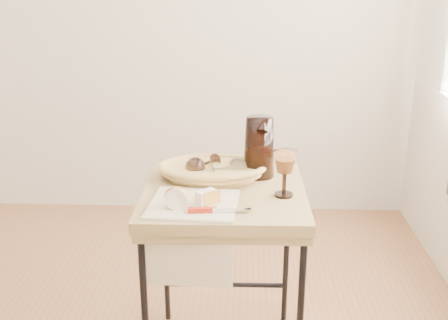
# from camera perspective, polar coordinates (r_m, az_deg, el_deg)

# --- Properties ---
(side_table) EXTENTS (0.59, 0.59, 0.74)m
(side_table) POSITION_cam_1_polar(r_m,az_deg,el_deg) (2.11, 0.02, -12.57)
(side_table) COLOR brown
(side_table) RESTS_ON floor
(tea_towel) EXTENTS (0.31, 0.28, 0.01)m
(tea_towel) POSITION_cam_1_polar(r_m,az_deg,el_deg) (1.82, -3.24, -4.66)
(tea_towel) COLOR beige
(tea_towel) RESTS_ON side_table
(bread_basket) EXTENTS (0.37, 0.26, 0.05)m
(bread_basket) POSITION_cam_1_polar(r_m,az_deg,el_deg) (2.04, -1.25, -1.21)
(bread_basket) COLOR #C28F46
(bread_basket) RESTS_ON side_table
(goblet_lying_a) EXTENTS (0.14, 0.14, 0.08)m
(goblet_lying_a) POSITION_cam_1_polar(r_m,az_deg,el_deg) (2.05, -2.13, -0.43)
(goblet_lying_a) COLOR #483226
(goblet_lying_a) RESTS_ON bread_basket
(goblet_lying_b) EXTENTS (0.13, 0.11, 0.07)m
(goblet_lying_b) POSITION_cam_1_polar(r_m,az_deg,el_deg) (2.01, 0.25, -0.90)
(goblet_lying_b) COLOR white
(goblet_lying_b) RESTS_ON bread_basket
(pitcher) EXTENTS (0.21, 0.27, 0.27)m
(pitcher) POSITION_cam_1_polar(r_m,az_deg,el_deg) (2.04, 3.77, 1.40)
(pitcher) COLOR black
(pitcher) RESTS_ON side_table
(wine_goblet) EXTENTS (0.09, 0.09, 0.17)m
(wine_goblet) POSITION_cam_1_polar(r_m,az_deg,el_deg) (1.86, 6.48, -1.43)
(wine_goblet) COLOR white
(wine_goblet) RESTS_ON side_table
(apple_half) EXTENTS (0.08, 0.04, 0.07)m
(apple_half) POSITION_cam_1_polar(r_m,az_deg,el_deg) (1.77, -5.12, -3.93)
(apple_half) COLOR red
(apple_half) RESTS_ON tea_towel
(apple_wedge) EXTENTS (0.08, 0.07, 0.05)m
(apple_wedge) POSITION_cam_1_polar(r_m,az_deg,el_deg) (1.80, -1.87, -3.98)
(apple_wedge) COLOR white
(apple_wedge) RESTS_ON tea_towel
(table_knife) EXTENTS (0.20, 0.05, 0.02)m
(table_knife) POSITION_cam_1_polar(r_m,az_deg,el_deg) (1.74, -0.76, -5.32)
(table_knife) COLOR silver
(table_knife) RESTS_ON tea_towel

